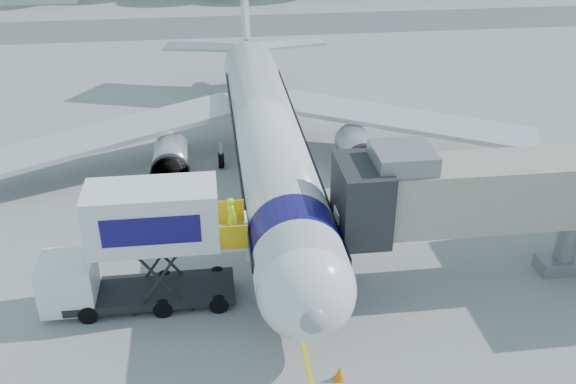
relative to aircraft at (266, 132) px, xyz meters
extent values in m
plane|color=#979694|center=(0.00, -4.12, -2.95)|extent=(160.00, 160.00, 0.00)
cube|color=yellow|center=(0.00, -4.12, -2.94)|extent=(0.15, 70.00, 0.01)
cube|color=#59595B|center=(0.00, 37.88, -2.94)|extent=(120.00, 10.00, 0.01)
cylinder|color=white|center=(0.00, -1.12, 0.05)|extent=(3.70, 28.00, 3.70)
sphere|color=white|center=(0.00, -15.12, 0.05)|extent=(3.70, 3.70, 3.70)
sphere|color=gray|center=(0.00, -16.67, 0.05)|extent=(1.10, 1.10, 1.10)
cone|color=white|center=(0.00, 15.88, 0.05)|extent=(3.70, 6.00, 3.70)
cube|color=#B4B7B9|center=(9.00, 2.38, -0.65)|extent=(16.17, 9.32, 1.42)
cube|color=#B4B7B9|center=(-9.00, 2.38, -0.65)|extent=(16.17, 9.32, 1.42)
cylinder|color=#999BA0|center=(5.50, 0.38, -1.65)|extent=(2.10, 3.60, 2.10)
cylinder|color=#999BA0|center=(-5.50, 0.38, -1.65)|extent=(2.10, 3.60, 2.10)
cube|color=black|center=(0.00, -15.42, 0.50)|extent=(2.60, 1.39, 0.81)
cylinder|color=#140C58|center=(0.00, -12.12, 0.05)|extent=(3.73, 2.00, 3.73)
cylinder|color=silver|center=(0.00, -13.62, -2.20)|extent=(0.16, 0.16, 1.50)
cylinder|color=black|center=(0.00, -13.62, -2.63)|extent=(0.25, 0.64, 0.64)
cylinder|color=black|center=(2.60, 1.88, -2.50)|extent=(0.35, 0.90, 0.90)
cylinder|color=black|center=(-2.60, 1.88, -2.50)|extent=(0.35, 0.90, 0.90)
cube|color=#ADA194|center=(9.00, -11.12, 1.45)|extent=(13.60, 2.60, 2.80)
cube|color=black|center=(2.90, -11.12, 1.45)|extent=(2.00, 3.20, 3.20)
cube|color=slate|center=(4.50, -11.12, 3.25)|extent=(2.40, 2.40, 0.80)
cylinder|color=slate|center=(12.50, -11.12, -1.45)|extent=(0.90, 0.90, 3.00)
cube|color=slate|center=(12.50, -11.12, -2.60)|extent=(2.20, 1.20, 0.70)
cylinder|color=black|center=(11.60, -11.12, -2.60)|extent=(0.30, 0.70, 0.70)
cube|color=black|center=(-6.00, -11.12, -2.40)|extent=(7.00, 2.30, 0.35)
cube|color=silver|center=(-9.30, -11.12, -1.60)|extent=(2.20, 2.20, 2.10)
cube|color=black|center=(-9.30, -11.12, -1.15)|extent=(1.90, 2.10, 0.70)
cube|color=silver|center=(-5.60, -11.12, 1.30)|extent=(5.20, 2.40, 2.50)
cube|color=#140C58|center=(-5.60, -12.34, 1.30)|extent=(3.80, 0.04, 1.20)
cube|color=silver|center=(-2.45, -11.12, 0.10)|extent=(1.10, 2.20, 0.10)
cube|color=#E3AE0B|center=(-2.45, -12.17, 0.65)|extent=(1.10, 0.06, 1.10)
cube|color=#E3AE0B|center=(-2.45, -10.07, 0.65)|extent=(1.10, 0.06, 1.10)
cylinder|color=black|center=(-3.20, -12.17, -2.55)|extent=(0.80, 0.25, 0.80)
cylinder|color=black|center=(-3.20, -10.07, -2.55)|extent=(0.80, 0.25, 0.80)
cylinder|color=black|center=(-8.50, -12.17, -2.55)|extent=(0.80, 0.25, 0.80)
cylinder|color=black|center=(-8.50, -10.07, -2.55)|extent=(0.80, 0.25, 0.80)
imported|color=#C6F91A|center=(-2.46, -11.12, 1.02)|extent=(0.64, 0.75, 1.74)
cone|color=orange|center=(1.03, -16.63, -2.64)|extent=(0.39, 0.39, 0.62)
cube|color=orange|center=(1.03, -16.63, -2.93)|extent=(0.35, 0.35, 0.04)
camera|label=1|loc=(-3.05, -33.74, 14.13)|focal=40.00mm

